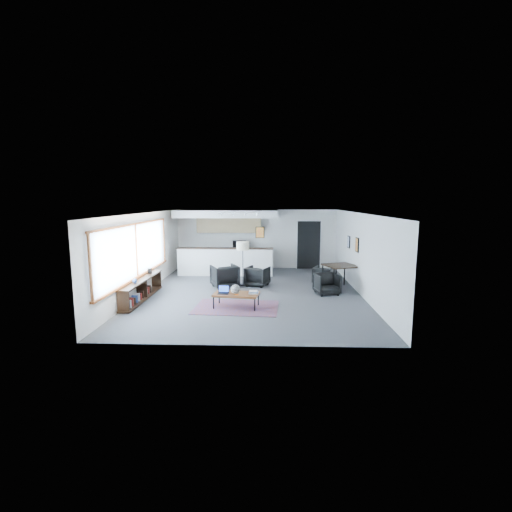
{
  "coord_description": "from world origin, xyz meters",
  "views": [
    {
      "loc": [
        0.59,
        -11.86,
        3.01
      ],
      "look_at": [
        0.13,
        0.4,
        1.16
      ],
      "focal_mm": 26.0,
      "sensor_mm": 36.0,
      "label": 1
    }
  ],
  "objects_px": {
    "coffee_table": "(236,294)",
    "armchair_left": "(225,275)",
    "book_stack": "(254,292)",
    "microwave": "(239,244)",
    "laptop": "(224,291)",
    "dining_chair_near": "(327,285)",
    "dining_table": "(341,267)",
    "dining_chair_far": "(323,276)",
    "ceramic_pot": "(235,289)",
    "floor_lamp": "(243,247)",
    "armchair_right": "(257,275)"
  },
  "relations": [
    {
      "from": "armchair_right",
      "to": "laptop",
      "type": "bearing_deg",
      "value": 94.1
    },
    {
      "from": "armchair_left",
      "to": "dining_chair_near",
      "type": "xyz_separation_m",
      "value": [
        3.41,
        -0.82,
        -0.12
      ]
    },
    {
      "from": "coffee_table",
      "to": "book_stack",
      "type": "xyz_separation_m",
      "value": [
        0.49,
        -0.01,
        0.07
      ]
    },
    {
      "from": "dining_chair_far",
      "to": "dining_table",
      "type": "bearing_deg",
      "value": 143.64
    },
    {
      "from": "dining_table",
      "to": "dining_chair_near",
      "type": "relative_size",
      "value": 2.02
    },
    {
      "from": "book_stack",
      "to": "dining_table",
      "type": "height_order",
      "value": "dining_table"
    },
    {
      "from": "armchair_right",
      "to": "floor_lamp",
      "type": "xyz_separation_m",
      "value": [
        -0.52,
        0.1,
        0.98
      ]
    },
    {
      "from": "floor_lamp",
      "to": "coffee_table",
      "type": "bearing_deg",
      "value": -89.61
    },
    {
      "from": "laptop",
      "to": "ceramic_pot",
      "type": "distance_m",
      "value": 0.35
    },
    {
      "from": "book_stack",
      "to": "microwave",
      "type": "bearing_deg",
      "value": 98.46
    },
    {
      "from": "microwave",
      "to": "dining_chair_far",
      "type": "bearing_deg",
      "value": -47.25
    },
    {
      "from": "ceramic_pot",
      "to": "book_stack",
      "type": "height_order",
      "value": "ceramic_pot"
    },
    {
      "from": "dining_table",
      "to": "dining_chair_far",
      "type": "xyz_separation_m",
      "value": [
        -0.46,
        0.78,
        -0.47
      ]
    },
    {
      "from": "book_stack",
      "to": "floor_lamp",
      "type": "relative_size",
      "value": 0.18
    },
    {
      "from": "ceramic_pot",
      "to": "dining_table",
      "type": "height_order",
      "value": "dining_table"
    },
    {
      "from": "dining_chair_near",
      "to": "coffee_table",
      "type": "bearing_deg",
      "value": -162.94
    },
    {
      "from": "dining_chair_far",
      "to": "microwave",
      "type": "relative_size",
      "value": 1.0
    },
    {
      "from": "coffee_table",
      "to": "armchair_left",
      "type": "xyz_separation_m",
      "value": [
        -0.62,
        2.42,
        0.05
      ]
    },
    {
      "from": "dining_chair_near",
      "to": "dining_chair_far",
      "type": "relative_size",
      "value": 1.08
    },
    {
      "from": "laptop",
      "to": "dining_chair_near",
      "type": "relative_size",
      "value": 0.49
    },
    {
      "from": "book_stack",
      "to": "microwave",
      "type": "height_order",
      "value": "microwave"
    },
    {
      "from": "ceramic_pot",
      "to": "book_stack",
      "type": "xyz_separation_m",
      "value": [
        0.51,
        0.04,
        -0.09
      ]
    },
    {
      "from": "floor_lamp",
      "to": "dining_table",
      "type": "height_order",
      "value": "floor_lamp"
    },
    {
      "from": "ceramic_pot",
      "to": "floor_lamp",
      "type": "height_order",
      "value": "floor_lamp"
    },
    {
      "from": "dining_chair_far",
      "to": "dining_chair_near",
      "type": "bearing_deg",
      "value": 109.36
    },
    {
      "from": "floor_lamp",
      "to": "armchair_right",
      "type": "bearing_deg",
      "value": -10.91
    },
    {
      "from": "laptop",
      "to": "ceramic_pot",
      "type": "xyz_separation_m",
      "value": [
        0.34,
        -0.05,
        0.07
      ]
    },
    {
      "from": "laptop",
      "to": "floor_lamp",
      "type": "xyz_separation_m",
      "value": [
        0.34,
        2.83,
        0.88
      ]
    },
    {
      "from": "laptop",
      "to": "book_stack",
      "type": "distance_m",
      "value": 0.85
    },
    {
      "from": "laptop",
      "to": "floor_lamp",
      "type": "relative_size",
      "value": 0.2
    },
    {
      "from": "armchair_right",
      "to": "microwave",
      "type": "bearing_deg",
      "value": -52.61
    },
    {
      "from": "armchair_right",
      "to": "dining_chair_near",
      "type": "distance_m",
      "value": 2.55
    },
    {
      "from": "dining_chair_near",
      "to": "microwave",
      "type": "xyz_separation_m",
      "value": [
        -3.17,
        4.28,
        0.81
      ]
    },
    {
      "from": "ceramic_pot",
      "to": "armchair_left",
      "type": "xyz_separation_m",
      "value": [
        -0.6,
        2.48,
        -0.11
      ]
    },
    {
      "from": "armchair_right",
      "to": "floor_lamp",
      "type": "distance_m",
      "value": 1.11
    },
    {
      "from": "coffee_table",
      "to": "book_stack",
      "type": "height_order",
      "value": "book_stack"
    },
    {
      "from": "armchair_left",
      "to": "ceramic_pot",
      "type": "bearing_deg",
      "value": 78.71
    },
    {
      "from": "floor_lamp",
      "to": "ceramic_pot",
      "type": "bearing_deg",
      "value": -90.01
    },
    {
      "from": "dining_table",
      "to": "floor_lamp",
      "type": "bearing_deg",
      "value": 171.7
    },
    {
      "from": "book_stack",
      "to": "microwave",
      "type": "distance_m",
      "value": 6.0
    },
    {
      "from": "laptop",
      "to": "armchair_right",
      "type": "distance_m",
      "value": 2.86
    },
    {
      "from": "armchair_left",
      "to": "armchair_right",
      "type": "relative_size",
      "value": 1.15
    },
    {
      "from": "coffee_table",
      "to": "book_stack",
      "type": "bearing_deg",
      "value": 6.43
    },
    {
      "from": "coffee_table",
      "to": "dining_chair_far",
      "type": "relative_size",
      "value": 2.29
    },
    {
      "from": "floor_lamp",
      "to": "armchair_left",
      "type": "bearing_deg",
      "value": -146.22
    },
    {
      "from": "book_stack",
      "to": "dining_chair_far",
      "type": "bearing_deg",
      "value": 52.55
    },
    {
      "from": "armchair_right",
      "to": "dining_chair_far",
      "type": "xyz_separation_m",
      "value": [
        2.38,
        0.39,
        -0.08
      ]
    },
    {
      "from": "laptop",
      "to": "dining_chair_near",
      "type": "height_order",
      "value": "dining_chair_near"
    },
    {
      "from": "laptop",
      "to": "floor_lamp",
      "type": "distance_m",
      "value": 2.98
    },
    {
      "from": "laptop",
      "to": "armchair_right",
      "type": "height_order",
      "value": "armchair_right"
    }
  ]
}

